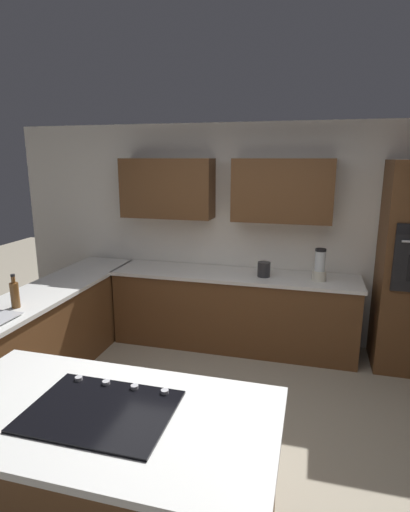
% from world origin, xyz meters
% --- Properties ---
extents(ground_plane, '(14.00, 14.00, 0.00)m').
position_xyz_m(ground_plane, '(0.00, 0.00, 0.00)').
color(ground_plane, '#9E937F').
extents(wall_back, '(6.00, 0.44, 2.60)m').
position_xyz_m(wall_back, '(0.07, -2.04, 1.44)').
color(wall_back, white).
rests_on(wall_back, ground).
extents(lower_cabinets_back, '(2.80, 0.60, 0.86)m').
position_xyz_m(lower_cabinets_back, '(0.10, -1.72, 0.43)').
color(lower_cabinets_back, brown).
rests_on(lower_cabinets_back, ground).
extents(countertop_back, '(2.84, 0.64, 0.04)m').
position_xyz_m(countertop_back, '(0.10, -1.72, 0.88)').
color(countertop_back, silver).
rests_on(countertop_back, lower_cabinets_back).
extents(lower_cabinets_side, '(0.60, 2.90, 0.86)m').
position_xyz_m(lower_cabinets_side, '(1.82, -0.55, 0.43)').
color(lower_cabinets_side, brown).
rests_on(lower_cabinets_side, ground).
extents(countertop_side, '(0.64, 2.94, 0.04)m').
position_xyz_m(countertop_side, '(1.82, -0.55, 0.88)').
color(countertop_side, silver).
rests_on(countertop_side, lower_cabinets_side).
extents(island_base, '(1.80, 0.90, 0.86)m').
position_xyz_m(island_base, '(0.27, 1.06, 0.43)').
color(island_base, brown).
rests_on(island_base, ground).
extents(island_top, '(1.88, 0.98, 0.04)m').
position_xyz_m(island_top, '(0.27, 1.06, 0.88)').
color(island_top, silver).
rests_on(island_top, island_base).
extents(cooktop, '(0.76, 0.56, 0.03)m').
position_xyz_m(cooktop, '(0.27, 1.05, 0.91)').
color(cooktop, black).
rests_on(cooktop, island_top).
extents(blender, '(0.15, 0.15, 0.35)m').
position_xyz_m(blender, '(-0.85, -1.68, 1.05)').
color(blender, beige).
rests_on(blender, countertop_back).
extents(kettle, '(0.14, 0.14, 0.17)m').
position_xyz_m(kettle, '(-0.25, -1.68, 0.98)').
color(kettle, '#262628').
rests_on(kettle, countertop_back).
extents(dish_soap_bottle, '(0.08, 0.08, 0.31)m').
position_xyz_m(dish_soap_bottle, '(1.77, -0.14, 1.02)').
color(dish_soap_bottle, brown).
rests_on(dish_soap_bottle, countertop_side).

